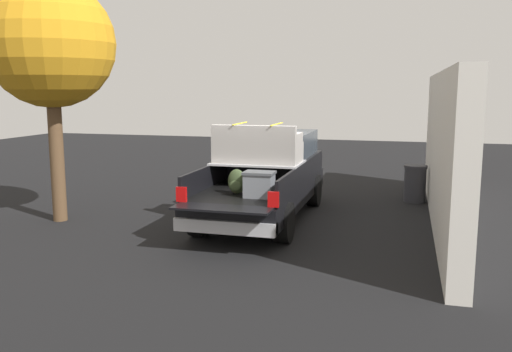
% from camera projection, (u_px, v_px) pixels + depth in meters
% --- Properties ---
extents(ground_plane, '(40.00, 40.00, 0.00)m').
position_uv_depth(ground_plane, '(263.00, 219.00, 12.52)').
color(ground_plane, black).
extents(pickup_truck, '(6.05, 2.06, 2.23)m').
position_uv_depth(pickup_truck, '(267.00, 175.00, 12.73)').
color(pickup_truck, black).
rests_on(pickup_truck, ground_plane).
extents(building_facade, '(9.99, 0.36, 3.32)m').
position_uv_depth(building_facade, '(443.00, 149.00, 12.01)').
color(building_facade, silver).
rests_on(building_facade, ground_plane).
extents(tree_background, '(2.79, 2.79, 5.34)m').
position_uv_depth(tree_background, '(50.00, 45.00, 11.79)').
color(tree_background, brown).
rests_on(tree_background, ground_plane).
extents(trash_can, '(0.60, 0.60, 0.98)m').
position_uv_depth(trash_can, '(415.00, 183.00, 14.36)').
color(trash_can, '#2D2D33').
rests_on(trash_can, ground_plane).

